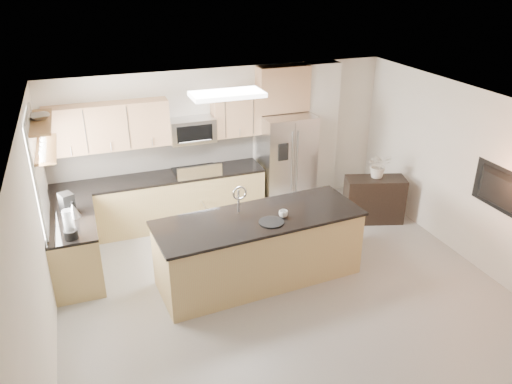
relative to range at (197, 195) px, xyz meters
name	(u,v)px	position (x,y,z in m)	size (l,w,h in m)	color
floor	(295,308)	(0.60, -2.92, -0.47)	(6.50, 6.50, 0.00)	gray
ceiling	(303,121)	(0.60, -2.92, 2.13)	(6.00, 6.50, 0.02)	white
wall_back	(223,141)	(0.60, 0.33, 0.83)	(6.00, 0.02, 2.60)	silver
wall_left	(36,269)	(-2.40, -2.92, 0.83)	(0.02, 6.50, 2.60)	silver
wall_right	(492,188)	(3.60, -2.92, 0.83)	(0.02, 6.50, 2.60)	silver
back_counter	(162,200)	(-0.63, 0.01, 0.00)	(3.55, 0.66, 1.44)	tan
left_counter	(76,246)	(-2.07, -1.07, -0.01)	(0.66, 1.50, 0.92)	tan
range	(197,195)	(0.00, 0.00, 0.00)	(0.76, 0.64, 1.14)	black
upper_cabinets	(149,123)	(-0.70, 0.16, 1.35)	(3.50, 0.33, 0.75)	tan
microwave	(192,130)	(0.00, 0.12, 1.16)	(0.76, 0.40, 0.40)	#BCBCBE
refrigerator	(286,162)	(1.66, -0.05, 0.42)	(0.92, 0.78, 1.78)	#BCBCBE
partition_column	(319,133)	(2.42, 0.18, 0.83)	(0.60, 0.30, 2.60)	silver
window	(38,174)	(-2.38, -1.07, 1.18)	(0.04, 1.15, 1.65)	white
shelf_lower	(44,149)	(-2.25, -0.97, 1.48)	(0.30, 1.20, 0.04)	brown
shelf_upper	(39,122)	(-2.25, -0.97, 1.85)	(0.30, 1.20, 0.04)	brown
ceiling_fixture	(227,94)	(0.20, -1.32, 2.09)	(1.00, 0.50, 0.06)	white
island	(259,248)	(0.39, -2.09, 0.03)	(2.98, 1.26, 1.43)	tan
credenza	(374,200)	(2.91, -1.10, -0.07)	(1.02, 0.43, 0.81)	black
cup	(283,214)	(0.70, -2.20, 0.58)	(0.13, 0.13, 0.10)	silver
platter	(271,222)	(0.49, -2.30, 0.54)	(0.34, 0.34, 0.02)	black
blender	(69,226)	(-2.07, -1.66, 0.63)	(0.18, 0.18, 0.41)	black
kettle	(73,210)	(-2.02, -1.04, 0.55)	(0.19, 0.19, 0.24)	#BCBCBE
coffee_maker	(67,204)	(-2.09, -0.91, 0.60)	(0.23, 0.25, 0.32)	black
bowl	(39,116)	(-2.25, -0.91, 1.91)	(0.36, 0.36, 0.09)	#BCBCBE
flower_vase	(379,159)	(2.97, -1.05, 0.68)	(0.60, 0.52, 0.67)	beige
television	(498,192)	(3.51, -3.12, 0.88)	(1.08, 0.14, 0.62)	black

